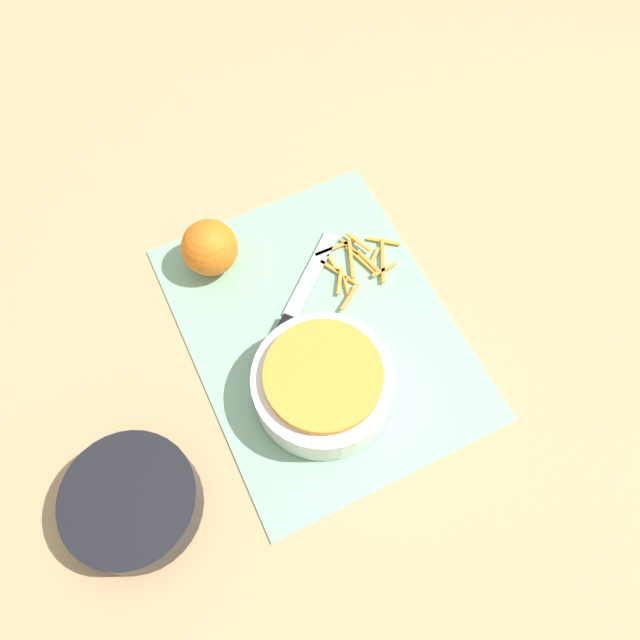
{
  "coord_description": "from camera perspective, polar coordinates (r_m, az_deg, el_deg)",
  "views": [
    {
      "loc": [
        -0.33,
        0.16,
        0.79
      ],
      "look_at": [
        0.0,
        0.0,
        0.04
      ],
      "focal_mm": 35.0,
      "sensor_mm": 36.0,
      "label": 1
    }
  ],
  "objects": [
    {
      "name": "bowl_dark",
      "position": [
        0.81,
        -16.76,
        -15.66
      ],
      "size": [
        0.16,
        0.16,
        0.06
      ],
      "color": "black",
      "rests_on": "ground_plane"
    },
    {
      "name": "ground_plane",
      "position": [
        0.88,
        -0.0,
        -1.03
      ],
      "size": [
        4.0,
        4.0,
        0.0
      ],
      "primitive_type": "plane",
      "color": "tan"
    },
    {
      "name": "knife",
      "position": [
        0.87,
        -3.25,
        -0.44
      ],
      "size": [
        0.18,
        0.2,
        0.02
      ],
      "rotation": [
        0.0,
        0.0,
        -0.86
      ],
      "color": "black",
      "rests_on": "cutting_board"
    },
    {
      "name": "orange_left",
      "position": [
        0.9,
        -10.06,
        6.53
      ],
      "size": [
        0.08,
        0.08,
        0.08
      ],
      "color": "orange",
      "rests_on": "cutting_board"
    },
    {
      "name": "cutting_board",
      "position": [
        0.87,
        -0.0,
        -0.95
      ],
      "size": [
        0.46,
        0.35,
        0.01
      ],
      "color": "#84B793",
      "rests_on": "ground_plane"
    },
    {
      "name": "peel_pile",
      "position": [
        0.92,
        3.45,
        5.31
      ],
      "size": [
        0.11,
        0.13,
        0.01
      ],
      "color": "orange",
      "rests_on": "cutting_board"
    },
    {
      "name": "bowl_speckled",
      "position": [
        0.8,
        0.29,
        -5.84
      ],
      "size": [
        0.18,
        0.18,
        0.07
      ],
      "color": "silver",
      "rests_on": "cutting_board"
    }
  ]
}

